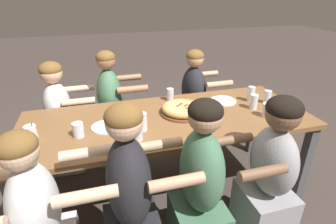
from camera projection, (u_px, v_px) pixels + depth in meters
name	position (u px, v px, depth m)	size (l,w,h in m)	color
ground_plane	(168.00, 191.00, 2.39)	(18.00, 18.00, 0.00)	#423833
dining_table	(168.00, 126.00, 2.10)	(2.26, 0.87, 0.75)	brown
pizza_board_main	(182.00, 109.00, 2.12)	(0.36, 0.36, 0.06)	brown
empty_plate_a	(223.00, 101.00, 2.35)	(0.23, 0.23, 0.02)	white
empty_plate_b	(106.00, 127.00, 1.92)	(0.21, 0.21, 0.02)	white
cocktail_glass_blue	(31.00, 132.00, 1.78)	(0.08, 0.08, 0.11)	silver
drinking_glass_a	(267.00, 98.00, 2.30)	(0.06, 0.06, 0.12)	silver
drinking_glass_b	(78.00, 131.00, 1.79)	(0.08, 0.08, 0.10)	silver
drinking_glass_c	(142.00, 122.00, 1.86)	(0.07, 0.07, 0.13)	silver
drinking_glass_d	(251.00, 95.00, 2.33)	(0.06, 0.06, 0.14)	silver
drinking_glass_e	(267.00, 110.00, 2.06)	(0.07, 0.07, 0.11)	silver
drinking_glass_f	(138.00, 134.00, 1.75)	(0.07, 0.07, 0.10)	silver
drinking_glass_g	(253.00, 103.00, 2.19)	(0.07, 0.07, 0.13)	silver
drinking_glass_h	(170.00, 95.00, 2.35)	(0.06, 0.06, 0.11)	silver
diner_near_center	(199.00, 197.00, 1.59)	(0.51, 0.40, 1.18)	#477556
diner_far_left	(61.00, 122.00, 2.52)	(0.51, 0.40, 1.10)	silver
diner_far_midright	(193.00, 106.00, 2.86)	(0.51, 0.40, 1.12)	#232328
diner_far_midleft	(112.00, 114.00, 2.63)	(0.51, 0.40, 1.17)	#477556
diner_near_midright	(268.00, 183.00, 1.72)	(0.51, 0.40, 1.14)	#99999E
diner_near_midleft	(131.00, 210.00, 1.48)	(0.51, 0.40, 1.20)	#232328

